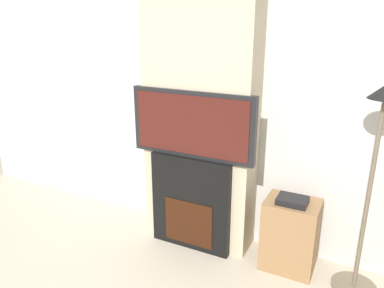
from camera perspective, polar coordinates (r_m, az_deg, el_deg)
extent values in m
cube|color=silver|center=(3.38, 2.69, 7.57)|extent=(6.00, 0.06, 2.70)
cube|color=beige|center=(3.21, 1.29, 7.00)|extent=(0.99, 0.32, 2.70)
cube|color=black|center=(3.38, 0.00, -8.86)|extent=(0.74, 0.14, 0.87)
cube|color=#33160A|center=(3.41, -0.56, -11.97)|extent=(0.46, 0.01, 0.42)
cube|color=black|center=(3.11, 0.00, 2.99)|extent=(1.11, 0.06, 0.57)
cube|color=#471914|center=(3.09, -0.28, 2.84)|extent=(1.02, 0.01, 0.50)
cylinder|color=#726651|center=(3.37, 23.40, -19.27)|extent=(0.34, 0.34, 0.03)
cylinder|color=#726651|center=(2.99, 25.24, -7.73)|extent=(0.03, 0.03, 1.47)
cube|color=#997047|center=(3.27, 14.70, -13.22)|extent=(0.43, 0.33, 0.61)
cube|color=black|center=(3.09, 15.06, -8.32)|extent=(0.24, 0.18, 0.05)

